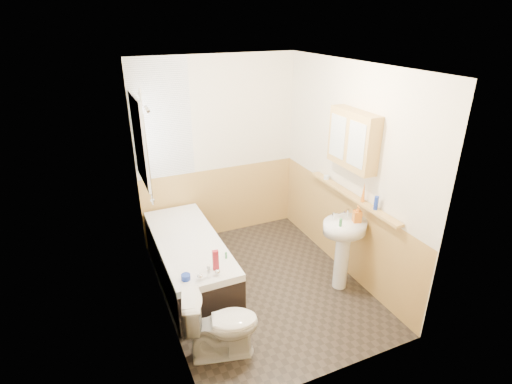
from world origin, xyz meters
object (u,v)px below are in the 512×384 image
(sink, at_px, (343,241))
(pine_shelf, at_px, (352,196))
(bathtub, at_px, (189,259))
(medicine_cabinet, at_px, (353,140))
(toilet, at_px, (222,325))

(sink, distance_m, pine_shelf, 0.52)
(bathtub, height_order, pine_shelf, pine_shelf)
(sink, xyz_separation_m, medicine_cabinet, (0.17, 0.23, 1.09))
(bathtub, xyz_separation_m, medicine_cabinet, (1.74, -0.59, 1.41))
(bathtub, distance_m, pine_shelf, 2.03)
(toilet, bearing_deg, medicine_cabinet, -55.81)
(toilet, height_order, medicine_cabinet, medicine_cabinet)
(toilet, distance_m, pine_shelf, 2.02)
(bathtub, xyz_separation_m, pine_shelf, (1.77, -0.64, 0.76))
(medicine_cabinet, bearing_deg, pine_shelf, -59.05)
(toilet, distance_m, sink, 1.67)
(toilet, bearing_deg, bathtub, 12.87)
(bathtub, distance_m, toilet, 1.23)
(toilet, xyz_separation_m, pine_shelf, (1.80, 0.60, 0.71))
(pine_shelf, bearing_deg, sink, -136.85)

